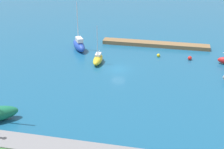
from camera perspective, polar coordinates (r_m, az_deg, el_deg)
name	(u,v)px	position (r m, az deg, el deg)	size (l,w,h in m)	color
water	(118,69)	(61.49, 1.13, 1.00)	(160.00, 160.00, 0.00)	#19567F
pier_dock	(155,44)	(74.11, 7.76, 5.41)	(24.35, 2.55, 0.86)	olive
sailboat_yellow_center_basin	(98,59)	(63.85, -2.55, 2.75)	(1.87, 5.02, 7.87)	yellow
sailboat_blue_lone_north	(79,45)	(71.15, -5.95, 5.34)	(5.15, 6.52, 10.64)	#2347B2
mooring_buoy_yellow	(158,55)	(67.89, 8.32, 3.43)	(0.69, 0.69, 0.69)	yellow
mooring_buoy_red	(190,58)	(67.48, 13.78, 2.88)	(0.83, 0.83, 0.83)	red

